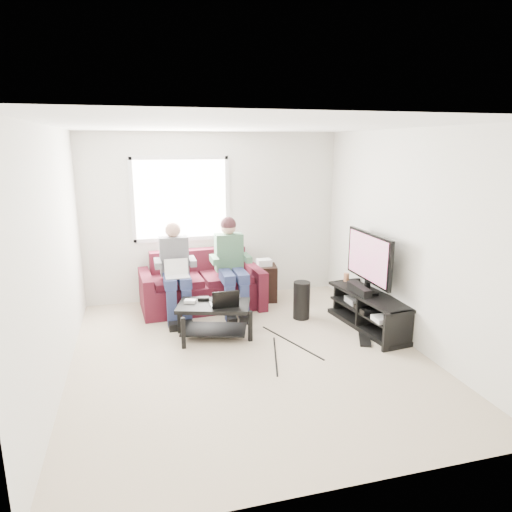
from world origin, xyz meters
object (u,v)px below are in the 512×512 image
at_px(coffee_table, 214,313).
at_px(sofa, 201,287).
at_px(subwoofer, 302,300).
at_px(end_table, 264,282).
at_px(tv_stand, 369,313).
at_px(tv, 369,259).

bearing_deg(coffee_table, sofa, 89.42).
relative_size(sofa, subwoofer, 3.42).
bearing_deg(coffee_table, end_table, 50.27).
height_order(coffee_table, end_table, end_table).
relative_size(sofa, tv_stand, 1.24).
bearing_deg(tv_stand, end_table, 125.93).
bearing_deg(tv_stand, subwoofer, 143.33).
distance_m(tv, subwoofer, 1.11).
xyz_separation_m(tv, subwoofer, (-0.76, 0.47, -0.67)).
bearing_deg(tv, sofa, 147.62).
relative_size(coffee_table, tv, 0.92).
bearing_deg(tv_stand, tv, 91.47).
distance_m(coffee_table, tv, 2.16).
xyz_separation_m(sofa, tv, (2.06, -1.30, 0.62)).
bearing_deg(coffee_table, tv, -3.98).
xyz_separation_m(coffee_table, end_table, (1.01, 1.22, -0.03)).
relative_size(tv, end_table, 1.65).
xyz_separation_m(sofa, subwoofer, (1.30, -0.84, -0.04)).
distance_m(coffee_table, end_table, 1.58).
height_order(coffee_table, tv, tv).
height_order(sofa, coffee_table, sofa).
distance_m(coffee_table, subwoofer, 1.35).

